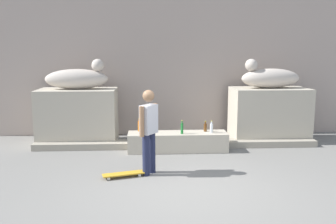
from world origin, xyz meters
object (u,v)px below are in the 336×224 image
at_px(skater, 149,128).
at_px(bottle_orange, 139,126).
at_px(statue_reclining_left, 78,78).
at_px(statue_reclining_right, 269,77).
at_px(bottle_clear, 211,128).
at_px(skateboard, 123,174).
at_px(bottle_brown, 205,127).
at_px(bottle_green, 182,128).

distance_m(skater, bottle_orange, 1.90).
bearing_deg(statue_reclining_left, statue_reclining_right, -2.48).
relative_size(statue_reclining_left, statue_reclining_right, 0.99).
bearing_deg(bottle_orange, skater, -82.88).
xyz_separation_m(statue_reclining_right, bottle_clear, (-1.70, -1.00, -1.14)).
distance_m(skateboard, bottle_brown, 2.74).
bearing_deg(bottle_orange, bottle_green, -17.72).
height_order(skater, bottle_orange, skater).
bearing_deg(skateboard, statue_reclining_right, -159.28).
bearing_deg(skateboard, bottle_brown, -150.35).
distance_m(statue_reclining_right, bottle_brown, 2.32).
bearing_deg(skateboard, skater, -177.34).
xyz_separation_m(statue_reclining_right, bottle_green, (-2.42, -1.08, -1.12)).
distance_m(bottle_brown, bottle_orange, 1.62).
relative_size(statue_reclining_left, bottle_orange, 4.90).
bearing_deg(statue_reclining_left, skater, -57.63).
relative_size(bottle_clear, bottle_green, 0.90).
height_order(skateboard, bottle_clear, bottle_clear).
distance_m(statue_reclining_left, bottle_orange, 2.08).
relative_size(skater, bottle_green, 5.06).
bearing_deg(bottle_brown, statue_reclining_right, 24.76).
xyz_separation_m(skater, bottle_green, (0.79, 1.53, -0.33)).
xyz_separation_m(statue_reclining_right, skater, (-3.21, -2.61, -0.79)).
xyz_separation_m(bottle_clear, bottle_brown, (-0.12, 0.16, -0.02)).
distance_m(bottle_clear, bottle_brown, 0.20).
relative_size(skateboard, bottle_brown, 3.15).
bearing_deg(statue_reclining_left, bottle_brown, -17.23).
height_order(statue_reclining_left, bottle_green, statue_reclining_left).
distance_m(statue_reclining_right, skateboard, 4.92).
height_order(statue_reclining_left, skater, statue_reclining_left).
relative_size(statue_reclining_right, bottle_orange, 4.97).
bearing_deg(skater, bottle_brown, 177.60).
relative_size(skater, bottle_clear, 5.64).
height_order(bottle_brown, bottle_green, bottle_green).
distance_m(skateboard, bottle_orange, 2.11).
bearing_deg(skateboard, bottle_clear, -154.59).
bearing_deg(skater, statue_reclining_left, -109.41).
distance_m(bottle_brown, bottle_green, 0.64).
relative_size(bottle_green, bottle_orange, 1.00).
relative_size(skater, bottle_brown, 6.39).
bearing_deg(bottle_brown, statue_reclining_left, 165.19).
bearing_deg(bottle_green, bottle_clear, 6.12).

